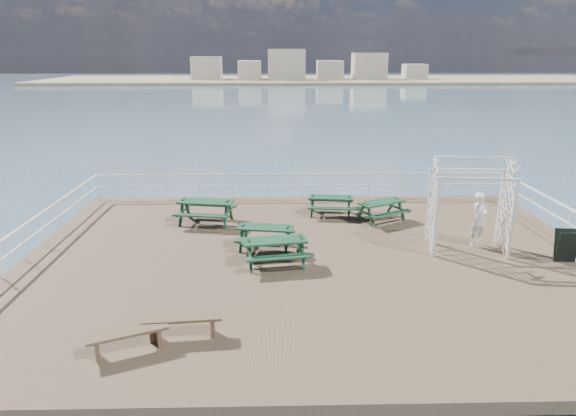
# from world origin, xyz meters

# --- Properties ---
(ground) EXTENTS (18.00, 14.00, 0.30)m
(ground) POSITION_xyz_m (0.00, 0.00, -0.15)
(ground) COLOR brown
(ground) RESTS_ON ground
(sea_backdrop) EXTENTS (300.00, 300.00, 9.20)m
(sea_backdrop) POSITION_xyz_m (12.54, 134.07, -0.51)
(sea_backdrop) COLOR #3D5266
(sea_backdrop) RESTS_ON ground
(railing) EXTENTS (17.77, 13.76, 1.10)m
(railing) POSITION_xyz_m (-0.07, 2.57, 0.87)
(railing) COLOR silver
(railing) RESTS_ON ground
(picnic_table_a) EXTENTS (2.26, 1.94, 0.98)m
(picnic_table_a) POSITION_xyz_m (-3.72, 3.44, 0.63)
(picnic_table_a) COLOR #14381F
(picnic_table_a) RESTS_ON ground
(picnic_table_b) EXTENTS (1.88, 1.60, 0.83)m
(picnic_table_b) POSITION_xyz_m (1.02, 4.35, 0.53)
(picnic_table_b) COLOR #14381F
(picnic_table_b) RESTS_ON ground
(picnic_table_c) EXTENTS (2.24, 2.10, 0.86)m
(picnic_table_c) POSITION_xyz_m (2.86, 3.55, 0.55)
(picnic_table_c) COLOR #14381F
(picnic_table_c) RESTS_ON ground
(picnic_table_d) EXTENTS (2.09, 1.79, 0.91)m
(picnic_table_d) POSITION_xyz_m (-1.15, -0.53, 0.59)
(picnic_table_d) COLOR #14381F
(picnic_table_d) RESTS_ON ground
(picnic_table_e) EXTENTS (1.98, 1.71, 0.86)m
(picnic_table_e) POSITION_xyz_m (-1.46, 0.78, 0.55)
(picnic_table_e) COLOR #14381F
(picnic_table_e) RESTS_ON ground
(flat_bench_near) EXTENTS (1.80, 0.59, 0.51)m
(flat_bench_near) POSITION_xyz_m (-3.22, -4.59, 0.38)
(flat_bench_near) COLOR brown
(flat_bench_near) RESTS_ON ground
(flat_bench_far) EXTENTS (1.71, 1.04, 0.49)m
(flat_bench_far) POSITION_xyz_m (-4.29, -5.15, 0.36)
(flat_bench_far) COLOR brown
(flat_bench_far) RESTS_ON ground
(trellis_arbor) EXTENTS (2.61, 1.60, 3.08)m
(trellis_arbor) POSITION_xyz_m (5.00, 0.49, 1.37)
(trellis_arbor) COLOR silver
(trellis_arbor) RESTS_ON ground
(sandwich_board) EXTENTS (0.68, 0.54, 1.02)m
(sandwich_board) POSITION_xyz_m (7.68, -0.54, 0.50)
(sandwich_board) COLOR black
(sandwich_board) RESTS_ON ground
(person) EXTENTS (0.78, 0.70, 1.79)m
(person) POSITION_xyz_m (5.53, 0.92, 0.90)
(person) COLOR white
(person) RESTS_ON ground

